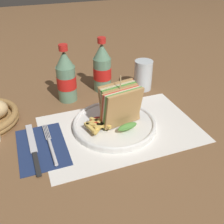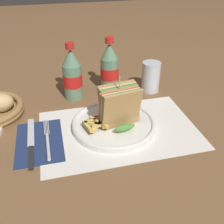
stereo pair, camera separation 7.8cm
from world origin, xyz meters
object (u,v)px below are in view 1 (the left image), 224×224
Objects in this scene: club_sandwich at (120,106)px; coke_bottle_near at (66,77)px; knife at (33,148)px; coke_bottle_far at (102,68)px; fork at (51,147)px; glass_near at (143,75)px; plate_main at (114,124)px.

club_sandwich is 0.24m from coke_bottle_near.
knife is 1.12× the size of coke_bottle_near.
coke_bottle_near is 1.00× the size of coke_bottle_far.
coke_bottle_near is (-0.11, 0.22, 0.01)m from club_sandwich.
fork is (-0.21, -0.03, -0.06)m from club_sandwich.
glass_near is (0.14, -0.05, -0.03)m from coke_bottle_far.
fork is 1.64× the size of glass_near.
knife is 0.39m from coke_bottle_far.
coke_bottle_far is at bearing 79.43° from plate_main.
coke_bottle_far is (0.24, 0.28, 0.08)m from fork.
club_sandwich is 0.22m from fork.
club_sandwich is at bearing -25.72° from plate_main.
plate_main is 0.24m from knife.
club_sandwich is (0.02, -0.01, 0.06)m from plate_main.
fork is at bearing -148.76° from glass_near.
coke_bottle_far is (0.14, 0.03, 0.00)m from coke_bottle_near.
fork is (-0.19, -0.04, -0.00)m from plate_main.
knife is at bearing 160.75° from fork.
coke_bottle_near reaches higher than club_sandwich.
plate_main is 2.25× the size of glass_near.
knife is 0.29m from coke_bottle_near.
coke_bottle_near is 1.79× the size of glass_near.
club_sandwich is at bearing 7.32° from fork.
knife is at bearing -153.04° from glass_near.
coke_bottle_near and coke_bottle_far have the same top height.
coke_bottle_far reaches higher than fork.
knife is 0.48m from glass_near.
fork is 0.28m from coke_bottle_near.
plate_main is 1.26× the size of coke_bottle_near.
plate_main is at bearing 10.03° from fork.
plate_main is 1.12× the size of knife.
coke_bottle_far reaches higher than glass_near.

